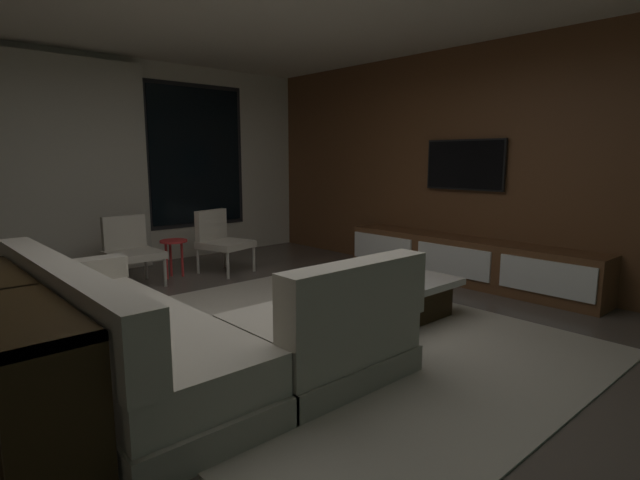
% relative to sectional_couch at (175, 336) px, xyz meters
% --- Properties ---
extents(floor, '(9.20, 9.20, 0.00)m').
position_rel_sectional_couch_xyz_m(floor, '(0.85, 0.04, -0.29)').
color(floor, '#564C44').
extents(back_wall_with_window, '(6.60, 0.30, 2.70)m').
position_rel_sectional_couch_xyz_m(back_wall_with_window, '(0.79, 3.65, 1.05)').
color(back_wall_with_window, beige).
rests_on(back_wall_with_window, floor).
extents(media_wall, '(0.12, 7.80, 2.70)m').
position_rel_sectional_couch_xyz_m(media_wall, '(3.91, 0.04, 1.06)').
color(media_wall, brown).
rests_on(media_wall, floor).
extents(area_rug, '(3.20, 3.80, 0.01)m').
position_rel_sectional_couch_xyz_m(area_rug, '(1.20, -0.06, -0.28)').
color(area_rug, '#ADA391').
rests_on(area_rug, floor).
extents(sectional_couch, '(1.98, 2.50, 0.82)m').
position_rel_sectional_couch_xyz_m(sectional_couch, '(0.00, 0.00, 0.00)').
color(sectional_couch, '#A49C8C').
rests_on(sectional_couch, floor).
extents(coffee_table, '(1.16, 1.16, 0.36)m').
position_rel_sectional_couch_xyz_m(coffee_table, '(1.96, 0.01, -0.10)').
color(coffee_table, black).
rests_on(coffee_table, floor).
extents(book_stack_on_coffee_table, '(0.24, 0.20, 0.08)m').
position_rel_sectional_couch_xyz_m(book_stack_on_coffee_table, '(1.95, 0.19, 0.10)').
color(book_stack_on_coffee_table, '#389D76').
rests_on(book_stack_on_coffee_table, coffee_table).
extents(accent_chair_near_window, '(0.67, 0.68, 0.78)m').
position_rel_sectional_couch_xyz_m(accent_chair_near_window, '(1.84, 2.49, 0.14)').
color(accent_chair_near_window, '#B2ADA0').
rests_on(accent_chair_near_window, floor).
extents(accent_chair_by_curtain, '(0.55, 0.57, 0.78)m').
position_rel_sectional_couch_xyz_m(accent_chair_by_curtain, '(0.74, 2.60, 0.14)').
color(accent_chair_by_curtain, '#B2ADA0').
rests_on(accent_chair_by_curtain, floor).
extents(side_stool, '(0.32, 0.32, 0.46)m').
position_rel_sectional_couch_xyz_m(side_stool, '(1.25, 2.60, 0.08)').
color(side_stool, red).
rests_on(side_stool, floor).
extents(media_console, '(0.46, 3.10, 0.52)m').
position_rel_sectional_couch_xyz_m(media_console, '(3.62, 0.09, -0.04)').
color(media_console, brown).
rests_on(media_console, floor).
extents(mounted_tv, '(0.05, 1.01, 0.58)m').
position_rel_sectional_couch_xyz_m(mounted_tv, '(3.80, 0.29, 1.06)').
color(mounted_tv, black).
extents(console_table_behind_couch, '(0.40, 2.10, 0.74)m').
position_rel_sectional_couch_xyz_m(console_table_behind_couch, '(-0.91, 0.13, 0.13)').
color(console_table_behind_couch, black).
rests_on(console_table_behind_couch, floor).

